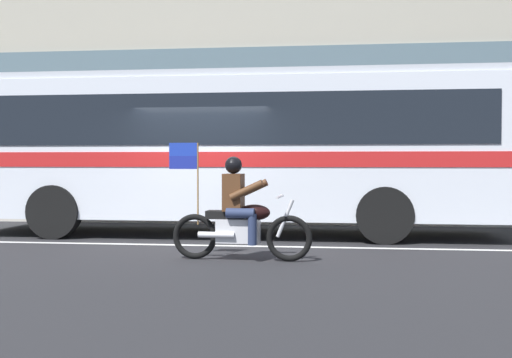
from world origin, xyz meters
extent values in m
plane|color=black|center=(0.00, 0.00, 0.00)|extent=(60.00, 60.00, 0.00)
cube|color=#B7B2A8|center=(0.00, 5.10, 0.07)|extent=(28.00, 3.80, 0.15)
cube|color=silver|center=(0.00, -0.60, 0.00)|extent=(26.60, 0.14, 0.01)
cube|color=gray|center=(0.00, 7.40, 5.96)|extent=(28.00, 0.80, 11.92)
cube|color=#4C606B|center=(0.00, 6.96, 4.17)|extent=(25.76, 0.10, 1.40)
cube|color=silver|center=(0.44, 1.20, 1.73)|extent=(10.74, 2.62, 2.70)
cube|color=black|center=(0.44, 1.20, 2.28)|extent=(9.88, 2.65, 0.96)
cube|color=red|center=(0.44, 1.20, 1.53)|extent=(10.52, 2.65, 0.28)
cube|color=#ADB1BA|center=(0.44, 1.20, 3.14)|extent=(10.52, 2.49, 0.16)
cylinder|color=black|center=(-2.89, 0.02, 0.52)|extent=(1.04, 0.30, 1.04)
cylinder|color=black|center=(3.39, 0.02, 0.52)|extent=(1.04, 0.30, 1.04)
torus|color=black|center=(1.81, -2.20, 0.34)|extent=(0.69, 0.12, 0.69)
torus|color=black|center=(0.36, -2.12, 0.34)|extent=(0.69, 0.12, 0.69)
cube|color=silver|center=(1.04, -2.16, 0.44)|extent=(0.65, 0.31, 0.36)
ellipsoid|color=black|center=(1.29, -2.17, 0.72)|extent=(0.49, 0.30, 0.24)
cube|color=black|center=(0.84, -2.15, 0.69)|extent=(0.57, 0.29, 0.12)
cylinder|color=silver|center=(1.75, -2.19, 0.65)|extent=(0.28, 0.07, 0.58)
cylinder|color=silver|center=(1.67, -2.19, 0.96)|extent=(0.07, 0.64, 0.04)
cylinder|color=silver|center=(0.73, -2.30, 0.39)|extent=(0.55, 0.12, 0.09)
cube|color=#4C2D19|center=(0.97, -2.15, 1.02)|extent=(0.30, 0.37, 0.56)
sphere|color=black|center=(0.97, -2.15, 1.44)|extent=(0.26, 0.26, 0.26)
cylinder|color=#232D4C|center=(1.12, -1.98, 0.72)|extent=(0.43, 0.17, 0.15)
cylinder|color=#232D4C|center=(1.30, -1.99, 0.48)|extent=(0.13, 0.13, 0.46)
cylinder|color=#232D4C|center=(1.10, -2.34, 0.72)|extent=(0.43, 0.17, 0.15)
cylinder|color=#232D4C|center=(1.28, -2.35, 0.48)|extent=(0.13, 0.13, 0.46)
cylinder|color=#4C2D19|center=(1.22, -1.97, 1.06)|extent=(0.52, 0.14, 0.32)
cylinder|color=#4C2D19|center=(1.20, -2.37, 1.06)|extent=(0.52, 0.14, 0.32)
cylinder|color=olive|center=(0.41, -2.13, 1.15)|extent=(0.02, 0.02, 1.25)
cube|color=#1933A5|center=(0.18, -2.12, 1.68)|extent=(0.44, 0.04, 0.20)
cube|color=navy|center=(0.18, -2.12, 1.47)|extent=(0.44, 0.04, 0.20)
camera|label=1|loc=(2.46, -11.47, 1.48)|focal=43.98mm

